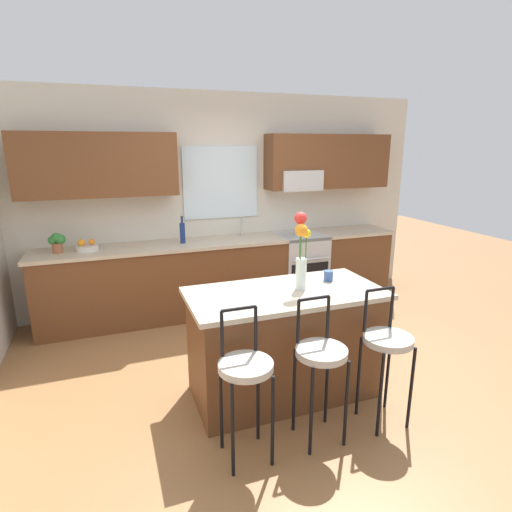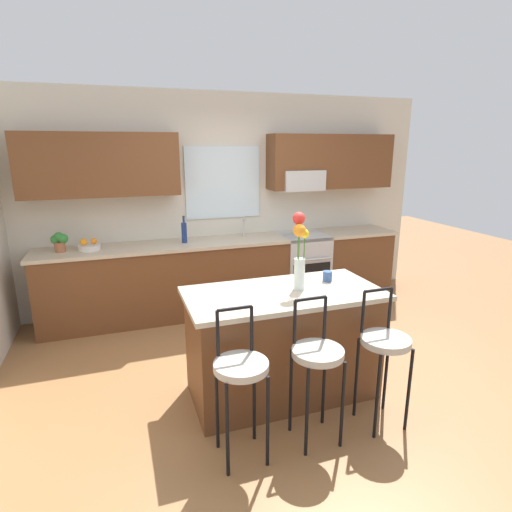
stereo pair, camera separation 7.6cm
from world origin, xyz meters
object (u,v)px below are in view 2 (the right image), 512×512
(fruit_bowl_oranges, at_px, (89,246))
(bottle_olive_oil, at_px, (184,232))
(bar_stool_near, at_px, (241,372))
(bar_stool_far, at_px, (384,346))
(flower_vase, at_px, (300,249))
(kitchen_island, at_px, (283,343))
(bar_stool_middle, at_px, (317,359))
(mug_ceramic, at_px, (327,276))
(oven_range, at_px, (302,268))
(potted_plant_small, at_px, (60,241))

(fruit_bowl_oranges, bearing_deg, bottle_olive_oil, 0.00)
(bar_stool_near, relative_size, bar_stool_far, 1.00)
(flower_vase, bearing_deg, kitchen_island, -179.20)
(kitchen_island, xyz_separation_m, bar_stool_near, (-0.55, -0.61, 0.17))
(bottle_olive_oil, bearing_deg, kitchen_island, -76.69)
(bar_stool_middle, relative_size, mug_ceramic, 11.58)
(kitchen_island, height_order, fruit_bowl_oranges, fruit_bowl_oranges)
(bar_stool_middle, distance_m, flower_vase, 0.88)
(bar_stool_near, xyz_separation_m, flower_vase, (0.68, 0.61, 0.63))
(flower_vase, relative_size, mug_ceramic, 7.04)
(bar_stool_near, xyz_separation_m, fruit_bowl_oranges, (-0.99, 2.59, 0.33))
(kitchen_island, height_order, mug_ceramic, mug_ceramic)
(bar_stool_far, relative_size, bottle_olive_oil, 3.20)
(bar_stool_far, height_order, fruit_bowl_oranges, fruit_bowl_oranges)
(bar_stool_near, relative_size, bar_stool_middle, 1.00)
(bar_stool_far, bearing_deg, bottle_olive_oil, 111.49)
(bar_stool_far, height_order, mug_ceramic, bar_stool_far)
(oven_range, bearing_deg, bar_stool_near, -122.66)
(kitchen_island, xyz_separation_m, flower_vase, (0.13, 0.00, 0.80))
(kitchen_island, bearing_deg, fruit_bowl_oranges, 127.91)
(bar_stool_near, distance_m, bar_stool_far, 1.10)
(mug_ceramic, bearing_deg, oven_range, 70.90)
(mug_ceramic, xyz_separation_m, potted_plant_small, (-2.29, 1.86, 0.08))
(bar_stool_middle, bearing_deg, kitchen_island, 90.00)
(bar_stool_near, xyz_separation_m, mug_ceramic, (1.01, 0.72, 0.33))
(mug_ceramic, bearing_deg, kitchen_island, -165.84)
(bar_stool_near, height_order, fruit_bowl_oranges, fruit_bowl_oranges)
(bar_stool_middle, distance_m, bottle_olive_oil, 2.66)
(fruit_bowl_oranges, distance_m, bottle_olive_oil, 1.08)
(bottle_olive_oil, bearing_deg, mug_ceramic, -63.65)
(kitchen_island, height_order, potted_plant_small, potted_plant_small)
(kitchen_island, height_order, bar_stool_far, bar_stool_far)
(bar_stool_near, relative_size, fruit_bowl_oranges, 4.34)
(bar_stool_near, xyz_separation_m, bar_stool_middle, (0.55, 0.00, 0.00))
(oven_range, relative_size, flower_vase, 1.45)
(kitchen_island, relative_size, mug_ceramic, 17.65)
(oven_range, height_order, bottle_olive_oil, bottle_olive_oil)
(bar_stool_middle, height_order, flower_vase, flower_vase)
(kitchen_island, xyz_separation_m, potted_plant_small, (-1.84, 1.98, 0.58))
(flower_vase, bearing_deg, bottle_olive_oil, 106.87)
(kitchen_island, relative_size, bar_stool_near, 1.52)
(flower_vase, xyz_separation_m, mug_ceramic, (0.32, 0.11, -0.30))
(potted_plant_small, bearing_deg, oven_range, -0.47)
(mug_ceramic, distance_m, bottle_olive_oil, 2.08)
(bottle_olive_oil, bearing_deg, bar_stool_far, -68.51)
(oven_range, xyz_separation_m, fruit_bowl_oranges, (-2.64, 0.02, 0.50))
(flower_vase, bearing_deg, mug_ceramic, 19.23)
(oven_range, bearing_deg, bar_stool_middle, -113.10)
(bar_stool_near, height_order, bar_stool_middle, same)
(bar_stool_far, distance_m, bottle_olive_oil, 2.81)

